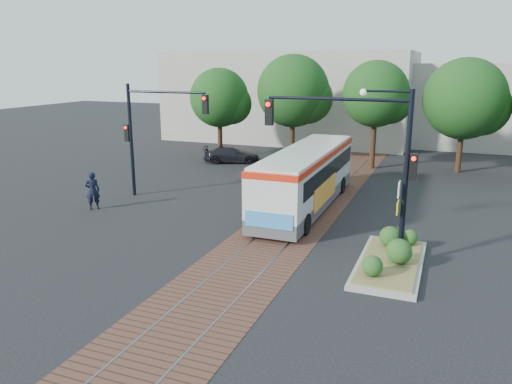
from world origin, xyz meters
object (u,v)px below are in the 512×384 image
(city_bus, at_px, (307,175))
(signal_pole_main, at_px, (371,148))
(traffic_island, at_px, (391,256))
(signal_pole_left, at_px, (148,125))
(parked_car, at_px, (232,154))
(officer, at_px, (93,191))

(city_bus, bearing_deg, signal_pole_main, -57.00)
(traffic_island, relative_size, signal_pole_left, 0.87)
(parked_car, bearing_deg, traffic_island, -160.41)
(signal_pole_left, xyz_separation_m, parked_car, (0.04, 10.39, -3.28))
(signal_pole_left, height_order, officer, signal_pole_left)
(signal_pole_left, bearing_deg, city_bus, 7.83)
(signal_pole_left, height_order, parked_car, signal_pole_left)
(traffic_island, height_order, signal_pole_main, signal_pole_main)
(signal_pole_main, bearing_deg, signal_pole_left, 158.55)
(signal_pole_left, bearing_deg, parked_car, 89.77)
(signal_pole_main, xyz_separation_m, signal_pole_left, (-12.23, 4.80, -0.29))
(traffic_island, height_order, officer, officer)
(traffic_island, relative_size, officer, 2.75)
(signal_pole_main, distance_m, parked_car, 19.80)
(officer, bearing_deg, signal_pole_main, 130.73)
(parked_car, bearing_deg, city_bus, -159.33)
(officer, bearing_deg, signal_pole_left, -156.54)
(city_bus, xyz_separation_m, officer, (-9.70, -4.19, -0.70))
(traffic_island, height_order, signal_pole_left, signal_pole_left)
(city_bus, relative_size, officer, 5.87)
(officer, bearing_deg, traffic_island, 130.86)
(signal_pole_left, relative_size, parked_car, 1.48)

